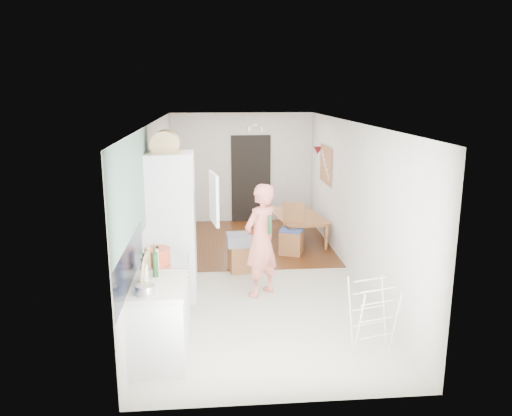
{
  "coord_description": "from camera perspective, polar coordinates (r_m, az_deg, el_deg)",
  "views": [
    {
      "loc": [
        -0.66,
        -7.78,
        3.01
      ],
      "look_at": [
        0.03,
        0.2,
        1.1
      ],
      "focal_mm": 35.0,
      "sensor_mm": 36.0,
      "label": 1
    }
  ],
  "objects": [
    {
      "name": "pinboard",
      "position": [
        10.04,
        8.02,
        4.94
      ],
      "size": [
        0.03,
        0.9,
        0.7
      ],
      "primitive_type": "cube",
      "color": "tan",
      "rests_on": "room_shell"
    },
    {
      "name": "pepper_mill_back",
      "position": [
        6.14,
        -12.21,
        -5.75
      ],
      "size": [
        0.07,
        0.07,
        0.2
      ],
      "primitive_type": "cylinder",
      "rotation": [
        0.0,
        0.0,
        0.25
      ],
      "color": "tan",
      "rests_on": "worktop"
    },
    {
      "name": "pinboard_frame",
      "position": [
        10.04,
        7.94,
        4.94
      ],
      "size": [
        0.0,
        0.94,
        0.74
      ],
      "primitive_type": "cube",
      "color": "#A06D36",
      "rests_on": "room_shell"
    },
    {
      "name": "cooker_top",
      "position": [
        6.37,
        -10.49,
        -6.12
      ],
      "size": [
        0.6,
        0.6,
        0.04
      ],
      "primitive_type": "cube",
      "color": "silver",
      "rests_on": "room_shell"
    },
    {
      "name": "fridge_interior",
      "position": [
        7.16,
        -7.25,
        1.57
      ],
      "size": [
        0.02,
        0.52,
        0.66
      ],
      "primitive_type": "cube",
      "color": "white",
      "rests_on": "room_shell"
    },
    {
      "name": "tile_splashback",
      "position": [
        5.63,
        -14.21,
        -6.28
      ],
      "size": [
        0.02,
        1.9,
        0.5
      ],
      "primitive_type": "cube",
      "color": "black",
      "rests_on": "room_shell"
    },
    {
      "name": "worktop",
      "position": [
        5.68,
        -11.18,
        -8.74
      ],
      "size": [
        0.62,
        0.92,
        0.06
      ],
      "primitive_type": "cube",
      "color": "white",
      "rests_on": "room_shell"
    },
    {
      "name": "grey_drape",
      "position": [
        8.37,
        -1.92,
        -3.64
      ],
      "size": [
        0.44,
        0.44,
        0.19
      ],
      "primitive_type": "cube",
      "rotation": [
        0.0,
        0.0,
        0.06
      ],
      "color": "gray",
      "rests_on": "stool"
    },
    {
      "name": "bottle_c",
      "position": [
        5.69,
        -12.61,
        -7.33
      ],
      "size": [
        0.09,
        0.09,
        0.2
      ],
      "primitive_type": "cylinder",
      "rotation": [
        0.0,
        0.0,
        0.14
      ],
      "color": "silver",
      "rests_on": "worktop"
    },
    {
      "name": "dining_chair",
      "position": [
        9.27,
        4.09,
        -2.46
      ],
      "size": [
        0.51,
        0.51,
        0.95
      ],
      "primitive_type": null,
      "rotation": [
        0.0,
        0.0,
        -0.35
      ],
      "color": "#A06D36",
      "rests_on": "floor"
    },
    {
      "name": "room_shell",
      "position": [
        8.0,
        -0.1,
        0.74
      ],
      "size": [
        3.2,
        7.0,
        2.5
      ],
      "primitive_type": null,
      "color": "silver",
      "rests_on": "ground"
    },
    {
      "name": "bottle_a",
      "position": [
        5.82,
        -11.44,
        -6.4
      ],
      "size": [
        0.08,
        0.08,
        0.28
      ],
      "primitive_type": "cylinder",
      "rotation": [
        0.0,
        0.0,
        -0.25
      ],
      "color": "#1A3E1E",
      "rests_on": "worktop"
    },
    {
      "name": "wood_floor_overlay",
      "position": [
        10.11,
        -0.99,
        -3.86
      ],
      "size": [
        3.2,
        3.3,
        0.01
      ],
      "primitive_type": "cube",
      "color": "#572C17",
      "rests_on": "room_shell"
    },
    {
      "name": "steel_pan",
      "position": [
        5.39,
        -12.55,
        -9.11
      ],
      "size": [
        0.24,
        0.24,
        0.1
      ],
      "primitive_type": "cylinder",
      "rotation": [
        0.0,
        0.0,
        -0.24
      ],
      "color": "silver",
      "rests_on": "worktop"
    },
    {
      "name": "chopping_boards",
      "position": [
        5.6,
        -12.69,
        -6.93
      ],
      "size": [
        0.09,
        0.25,
        0.34
      ],
      "primitive_type": null,
      "rotation": [
        0.0,
        0.0,
        0.22
      ],
      "color": "tan",
      "rests_on": "worktop"
    },
    {
      "name": "bottle_b",
      "position": [
        5.74,
        -12.65,
        -6.88
      ],
      "size": [
        0.07,
        0.07,
        0.26
      ],
      "primitive_type": "cylinder",
      "rotation": [
        0.0,
        0.0,
        -0.33
      ],
      "color": "#1A3E1E",
      "rests_on": "worktop"
    },
    {
      "name": "fridge_door",
      "position": [
        6.86,
        -4.84,
        1.1
      ],
      "size": [
        0.14,
        0.56,
        0.7
      ],
      "primitive_type": "cube",
      "rotation": [
        0.0,
        0.0,
        -1.4
      ],
      "color": "silver",
      "rests_on": "room_shell"
    },
    {
      "name": "range_cooker",
      "position": [
        6.54,
        -10.32,
        -9.92
      ],
      "size": [
        0.6,
        0.6,
        0.88
      ],
      "primitive_type": "cube",
      "color": "silver",
      "rests_on": "room_shell"
    },
    {
      "name": "held_bottle",
      "position": [
        7.1,
        1.59,
        -1.92
      ],
      "size": [
        0.06,
        0.06,
        0.27
      ],
      "primitive_type": "cylinder",
      "color": "#1A3E1E",
      "rests_on": "person"
    },
    {
      "name": "drying_rack",
      "position": [
        6.09,
        13.12,
        -12.03
      ],
      "size": [
        0.52,
        0.49,
        0.85
      ],
      "primitive_type": null,
      "rotation": [
        0.0,
        0.0,
        0.26
      ],
      "color": "silver",
      "rests_on": "floor"
    },
    {
      "name": "floor",
      "position": [
        8.37,
        -0.1,
        -7.64
      ],
      "size": [
        3.2,
        7.0,
        0.01
      ],
      "primitive_type": "cube",
      "color": "beige",
      "rests_on": "ground"
    },
    {
      "name": "fridge_housing",
      "position": [
        7.29,
        -9.58,
        -2.15
      ],
      "size": [
        0.66,
        0.66,
        2.15
      ],
      "primitive_type": "cube",
      "color": "silver",
      "rests_on": "room_shell"
    },
    {
      "name": "sage_wall_panel",
      "position": [
        5.97,
        -13.82,
        1.85
      ],
      "size": [
        0.02,
        3.0,
        1.3
      ],
      "primitive_type": "cube",
      "color": "gray",
      "rests_on": "room_shell"
    },
    {
      "name": "wall_sconce",
      "position": [
        10.64,
        7.06,
        6.53
      ],
      "size": [
        0.18,
        0.18,
        0.16
      ],
      "primitive_type": "cone",
      "color": "maroon",
      "rests_on": "room_shell"
    },
    {
      "name": "red_casserole",
      "position": [
        6.29,
        -11.18,
        -5.33
      ],
      "size": [
        0.32,
        0.32,
        0.19
      ],
      "primitive_type": "cylinder",
      "rotation": [
        0.0,
        0.0,
        0.01
      ],
      "color": "#CB4023",
      "rests_on": "cooker_top"
    },
    {
      "name": "bread_bin",
      "position": [
        7.12,
        -10.34,
        7.17
      ],
      "size": [
        0.48,
        0.46,
        0.22
      ],
      "primitive_type": null,
      "rotation": [
        0.0,
        0.0,
        -0.2
      ],
      "color": "tan",
      "rests_on": "fridge_housing"
    },
    {
      "name": "dining_table",
      "position": [
        10.15,
        4.84,
        -2.49
      ],
      "size": [
        0.93,
        1.42,
        0.47
      ],
      "primitive_type": "imported",
      "rotation": [
        0.0,
        0.0,
        1.72
      ],
      "color": "#A06D36",
      "rests_on": "floor"
    },
    {
      "name": "doorway_recess",
      "position": [
        11.47,
        -0.58,
        3.34
      ],
      "size": [
        0.9,
        0.04,
        2.0
      ],
      "primitive_type": "cube",
      "color": "black",
      "rests_on": "room_shell"
    },
    {
      "name": "pepper_mill_front",
      "position": [
        6.05,
        -11.28,
        -6.0
      ],
      "size": [
        0.06,
        0.06,
        0.2
      ],
      "primitive_type": "cylinder",
      "rotation": [
        0.0,
        0.0,
        0.1
      ],
      "color": "tan",
      "rests_on": "worktop"
    },
    {
      "name": "person",
      "position": [
        7.28,
        0.56,
        -2.59
      ],
      "size": [
        0.86,
        0.84,
        2.0
      ],
      "primitive_type": "imported",
      "rotation": [
        0.0,
        0.0,
        3.87
      ],
      "color": "#DE6F60",
      "rests_on": "floor"
    },
    {
      "name": "stool",
      "position": [
        8.46,
        -1.87,
        -5.76
      ],
      "size": [
        0.41,
        0.41,
        0.46
      ],
      "primitive_type": null,
      "rotation": [
        0.0,
        0.0,
        0.18
      ],
      "color": "#A06D36",
      "rests_on": "floor"
    },
    {
      "name": "base_cabinet",
      "position": [
        5.86,
        -10.98,
        -12.91
      ],
      "size": [
        0.6,
        0.9,
        0.86
      ],
      "primitive_type": "cube",
      "color": "silver",
      "rests_on": "room_shell"
    }
  ]
}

